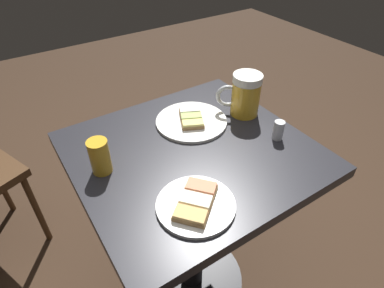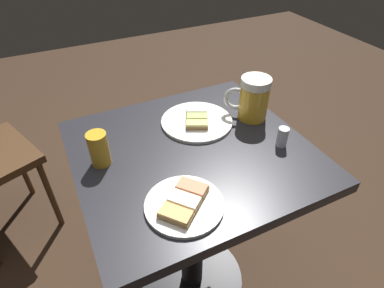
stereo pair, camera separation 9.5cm
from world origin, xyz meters
The scene contains 7 objects.
ground_plane centered at (0.00, 0.00, 0.00)m, with size 6.00×6.00×0.00m, color #382619.
cafe_table centered at (0.00, 0.00, 0.56)m, with size 0.65×0.69×0.75m.
plate_near centered at (0.12, -0.08, 0.76)m, with size 0.24×0.24×0.03m.
plate_far centered at (-0.19, 0.11, 0.76)m, with size 0.20×0.20×0.03m.
beer_mug centered at (0.07, -0.26, 0.82)m, with size 0.11×0.13×0.15m.
beer_glass_small centered at (0.06, 0.26, 0.80)m, with size 0.06×0.06×0.10m, color gold.
salt_shaker centered at (-0.10, -0.25, 0.78)m, with size 0.03×0.03×0.06m, color silver.
Camera 2 is at (-0.67, 0.33, 1.36)m, focal length 30.03 mm.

